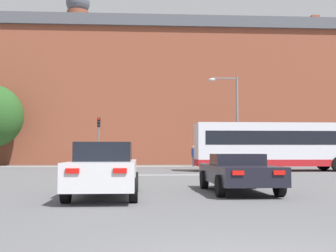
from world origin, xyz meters
name	(u,v)px	position (x,y,z in m)	size (l,w,h in m)	color
stop_line_strip	(165,175)	(0.00, 19.13, 0.00)	(8.28, 0.30, 0.01)	silver
far_pavement	(157,166)	(0.00, 33.27, 0.01)	(69.20, 2.50, 0.01)	gray
brick_civic_building	(183,98)	(3.43, 45.11, 7.64)	(42.15, 16.25, 20.40)	brown
car_saloon_left	(105,169)	(-2.31, 7.91, 0.79)	(1.95, 4.92, 1.56)	silver
car_roadster_right	(238,172)	(1.83, 8.98, 0.64)	(2.04, 4.50, 1.23)	black
bus_crossing_lead	(280,145)	(8.00, 23.54, 1.72)	(11.39, 2.65, 3.21)	silver
traffic_light_far_right	(220,138)	(5.64, 32.62, 2.54)	(0.26, 0.31, 3.74)	slate
traffic_light_far_left	(99,134)	(-5.13, 32.74, 2.88)	(0.26, 0.31, 4.29)	slate
street_lamp_junction	(232,112)	(5.22, 25.69, 4.18)	(2.18, 0.36, 6.78)	slate
pedestrian_waiting	(194,154)	(3.23, 32.56, 1.09)	(0.42, 0.45, 1.83)	#333851
pedestrian_walking_east	(246,155)	(7.94, 32.78, 1.00)	(0.46, 0.38, 1.70)	#333851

